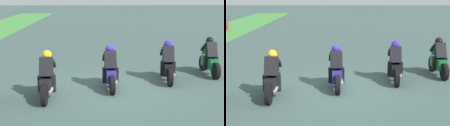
# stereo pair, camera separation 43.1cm
# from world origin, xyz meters

# --- Properties ---
(ground_plane) EXTENTS (120.00, 120.00, 0.00)m
(ground_plane) POSITION_xyz_m (0.00, 0.00, 0.00)
(ground_plane) COLOR #3A504D
(rider_lane_a) EXTENTS (2.04, 0.55, 1.51)m
(rider_lane_a) POSITION_xyz_m (1.73, -3.98, 0.62)
(rider_lane_a) COLOR black
(rider_lane_a) RESTS_ON ground_plane
(rider_lane_b) EXTENTS (2.04, 0.55, 1.51)m
(rider_lane_b) POSITION_xyz_m (0.86, -2.11, 0.62)
(rider_lane_b) COLOR black
(rider_lane_b) RESTS_ON ground_plane
(rider_lane_c) EXTENTS (2.04, 0.55, 1.51)m
(rider_lane_c) POSITION_xyz_m (-0.02, 0.04, 0.62)
(rider_lane_c) COLOR black
(rider_lane_c) RESTS_ON ground_plane
(rider_lane_d) EXTENTS (2.04, 0.54, 1.51)m
(rider_lane_d) POSITION_xyz_m (-0.99, 2.03, 0.62)
(rider_lane_d) COLOR black
(rider_lane_d) RESTS_ON ground_plane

